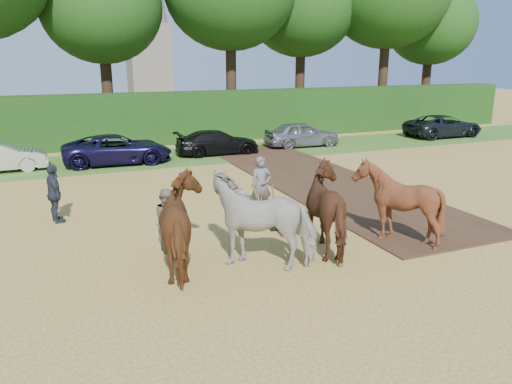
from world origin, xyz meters
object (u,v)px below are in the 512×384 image
spectator_near (168,219)px  plough_team (299,212)px  parked_cars (257,139)px  spectator_far (54,194)px

spectator_near → plough_team: bearing=-118.7°
plough_team → parked_cars: (4.66, 13.87, -0.43)m
spectator_far → parked_cars: spectator_far is taller
spectator_far → parked_cars: size_ratio=0.06×
spectator_near → spectator_far: (-2.70, 3.58, 0.09)m
spectator_far → plough_team: size_ratio=0.24×
spectator_near → parked_cars: bearing=-33.3°
plough_team → parked_cars: plough_team is taller
parked_cars → spectator_far: bearing=-140.2°
plough_team → parked_cars: size_ratio=0.25×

